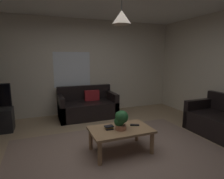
% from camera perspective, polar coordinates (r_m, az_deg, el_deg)
% --- Properties ---
extents(floor, '(5.53, 5.13, 0.02)m').
position_cam_1_polar(floor, '(3.34, 1.98, -19.09)').
color(floor, '#9E8466').
rests_on(floor, ground).
extents(rug, '(3.59, 2.82, 0.01)m').
position_cam_1_polar(rug, '(3.18, 3.51, -20.48)').
color(rug, gray).
rests_on(rug, ground).
extents(wall_back, '(5.65, 0.06, 2.64)m').
position_cam_1_polar(wall_back, '(5.41, -8.94, 6.77)').
color(wall_back, beige).
rests_on(wall_back, ground).
extents(window_pane, '(1.00, 0.01, 0.97)m').
position_cam_1_polar(window_pane, '(5.32, -12.09, 5.93)').
color(window_pane, white).
extents(couch_under_window, '(1.50, 0.81, 0.82)m').
position_cam_1_polar(couch_under_window, '(5.09, -7.51, -5.35)').
color(couch_under_window, black).
rests_on(couch_under_window, ground).
extents(coffee_table, '(1.03, 0.65, 0.42)m').
position_cam_1_polar(coffee_table, '(3.24, 2.66, -12.92)').
color(coffee_table, '#A87F56').
rests_on(coffee_table, ground).
extents(book_on_table_0, '(0.13, 0.10, 0.02)m').
position_cam_1_polar(book_on_table_0, '(3.18, -0.89, -11.89)').
color(book_on_table_0, black).
rests_on(book_on_table_0, coffee_table).
extents(book_on_table_1, '(0.14, 0.10, 0.02)m').
position_cam_1_polar(book_on_table_1, '(3.19, -0.95, -11.50)').
color(book_on_table_1, gold).
rests_on(book_on_table_1, coffee_table).
extents(book_on_table_2, '(0.14, 0.10, 0.02)m').
position_cam_1_polar(book_on_table_2, '(3.17, -0.95, -11.20)').
color(book_on_table_2, black).
rests_on(book_on_table_2, coffee_table).
extents(remote_on_table_0, '(0.17, 0.11, 0.02)m').
position_cam_1_polar(remote_on_table_0, '(3.36, 6.96, -10.74)').
color(remote_on_table_0, black).
rests_on(remote_on_table_0, coffee_table).
extents(potted_plant_on_table, '(0.23, 0.22, 0.33)m').
position_cam_1_polar(potted_plant_on_table, '(3.11, 2.72, -9.00)').
color(potted_plant_on_table, '#B77051').
rests_on(potted_plant_on_table, coffee_table).
extents(pendant_lamp, '(0.30, 0.30, 0.54)m').
position_cam_1_polar(pendant_lamp, '(3.05, 2.97, 21.22)').
color(pendant_lamp, black).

